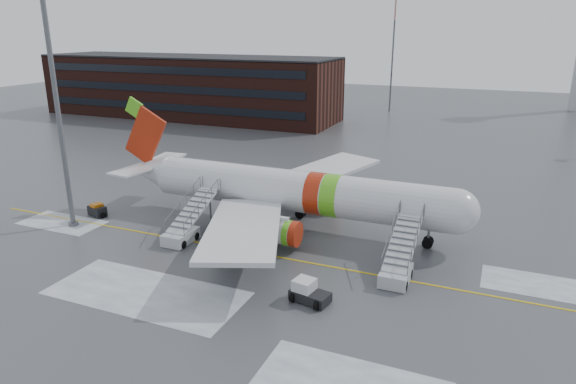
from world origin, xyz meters
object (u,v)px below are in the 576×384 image
at_px(airstair_aft, 185,228).
at_px(baggage_tractor, 97,211).
at_px(pushback_tug, 308,292).
at_px(light_mast_near, 52,69).
at_px(airstair_fwd, 398,264).
at_px(airliner, 287,191).

bearing_deg(airstair_aft, baggage_tractor, 171.84).
bearing_deg(pushback_tug, baggage_tractor, 163.48).
height_order(pushback_tug, light_mast_near, light_mast_near).
height_order(airstair_fwd, airstair_aft, same).
xyz_separation_m(airstair_fwd, light_mast_near, (-30.26, -1.29, 13.32)).
bearing_deg(light_mast_near, airliner, 22.88).
bearing_deg(airstair_fwd, airstair_aft, 180.00).
bearing_deg(baggage_tractor, airstair_aft, -8.16).
relative_size(airstair_fwd, airstair_aft, 1.00).
bearing_deg(baggage_tractor, light_mast_near, -94.86).
xyz_separation_m(airliner, airstair_aft, (-6.89, -6.54, -2.35)).
height_order(airliner, light_mast_near, light_mast_near).
relative_size(airliner, light_mast_near, 1.25).
distance_m(airliner, light_mast_near, 22.92).
xyz_separation_m(pushback_tug, baggage_tractor, (-25.09, 7.44, -0.15)).
bearing_deg(pushback_tug, airliner, 118.85).
distance_m(airstair_fwd, baggage_tractor, 30.06).
height_order(baggage_tractor, light_mast_near, light_mast_near).
distance_m(pushback_tug, baggage_tractor, 26.17).
relative_size(airliner, baggage_tractor, 14.06).
bearing_deg(pushback_tug, airstair_aft, 157.02).
height_order(airliner, baggage_tractor, airliner).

